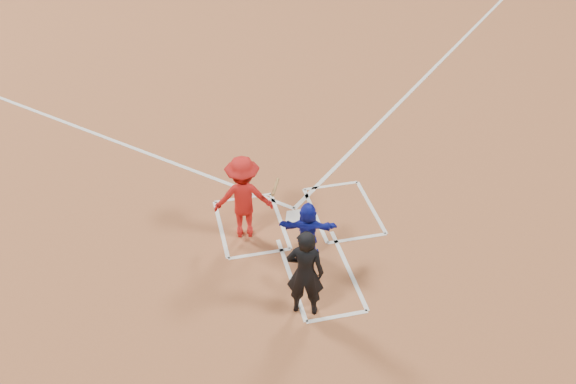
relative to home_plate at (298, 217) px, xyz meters
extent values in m
plane|color=#134912|center=(0.00, 0.00, -0.02)|extent=(120.00, 120.00, 0.00)
cylinder|color=#9C5733|center=(0.00, 6.00, -0.01)|extent=(28.00, 28.00, 0.01)
cylinder|color=silver|center=(0.00, 0.00, 0.00)|extent=(0.60, 0.60, 0.02)
imported|color=#151FAC|center=(-0.10, -1.13, 0.58)|extent=(1.15, 0.65, 1.18)
imported|color=black|center=(-0.51, -2.51, 0.87)|extent=(0.75, 0.63, 1.75)
cube|color=white|center=(-0.98, 0.92, -0.01)|extent=(1.22, 0.08, 0.01)
cube|color=white|center=(-0.98, -0.92, -0.01)|extent=(1.22, 0.08, 0.01)
cube|color=white|center=(-0.37, 0.00, -0.01)|extent=(0.08, 1.83, 0.01)
cube|color=white|center=(-1.59, 0.00, -0.01)|extent=(0.08, 1.83, 0.01)
cube|color=white|center=(0.98, 0.92, -0.01)|extent=(1.22, 0.08, 0.01)
cube|color=white|center=(0.98, -0.92, -0.01)|extent=(1.22, 0.08, 0.01)
cube|color=white|center=(0.37, 0.00, -0.01)|extent=(0.08, 1.83, 0.01)
cube|color=white|center=(1.59, 0.00, -0.01)|extent=(0.08, 1.83, 0.01)
cube|color=white|center=(-0.55, -1.70, -0.01)|extent=(0.08, 2.20, 0.01)
cube|color=white|center=(0.55, -1.70, -0.01)|extent=(0.08, 2.20, 0.01)
cube|color=white|center=(0.00, -2.80, -0.01)|extent=(1.10, 0.08, 0.01)
cube|color=white|center=(7.07, 7.37, -0.01)|extent=(14.21, 14.21, 0.01)
imported|color=red|center=(-1.14, -0.24, 0.87)|extent=(1.23, 0.83, 1.76)
cylinder|color=#A2713B|center=(-0.54, -0.39, 1.13)|extent=(0.33, 0.81, 0.28)
camera|label=1|loc=(-2.56, -9.98, 8.22)|focal=40.00mm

